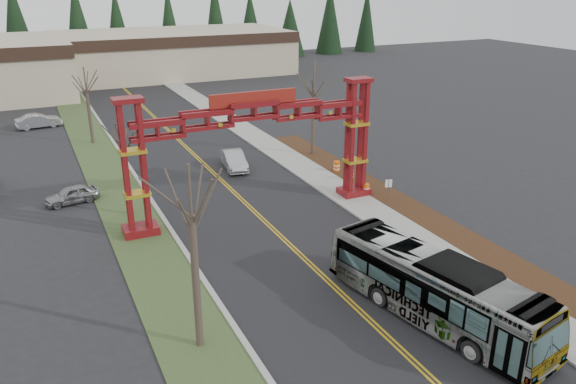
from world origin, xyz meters
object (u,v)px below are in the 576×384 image
silver_sedan (234,160)px  barrel_south (366,190)px  transit_bus (435,289)px  parked_car_near_a (72,195)px  barrel_north (337,167)px  bare_tree_right_far (314,89)px  gateway_arch (254,131)px  bare_tree_median_far (86,90)px  street_sign (388,187)px  barrel_mid (350,175)px  bare_tree_median_near (192,216)px  parked_car_far_a (39,121)px  bare_tree_median_mid (124,147)px  retail_building_east (171,52)px

silver_sedan → barrel_south: 12.37m
transit_bus → parked_car_near_a: transit_bus is taller
transit_bus → barrel_north: (6.66, 20.83, -1.17)m
silver_sedan → bare_tree_right_far: size_ratio=0.56×
gateway_arch → silver_sedan: bearing=78.6°
bare_tree_median_far → street_sign: bearing=-57.1°
barrel_mid → barrel_north: 2.24m
gateway_arch → transit_bus: 16.47m
bare_tree_median_near → parked_car_far_a: bearing=95.7°
parked_car_far_a → barrel_south: (21.28, -32.64, -0.29)m
parked_car_far_a → bare_tree_median_far: (4.50, -8.97, 4.58)m
gateway_arch → parked_car_far_a: bearing=111.2°
barrel_north → bare_tree_median_near: bearing=-134.0°
street_sign → bare_tree_right_far: bearing=85.7°
bare_tree_median_near → barrel_north: 25.84m
bare_tree_median_mid → parked_car_far_a: bearing=98.9°
transit_bus → parked_car_far_a: bearing=96.0°
transit_bus → silver_sedan: size_ratio=2.55×
gateway_arch → barrel_mid: 11.35m
parked_car_near_a → barrel_north: size_ratio=3.81×
transit_bus → barrel_mid: size_ratio=12.11×
gateway_arch → parked_car_near_a: (-11.45, 7.58, -5.33)m
bare_tree_median_far → barrel_mid: bare_tree_median_far is taller
gateway_arch → street_sign: 10.46m
gateway_arch → bare_tree_median_near: gateway_arch is taller
barrel_mid → street_sign: bearing=-94.9°
transit_bus → parked_car_near_a: bearing=109.8°
bare_tree_median_near → barrel_south: bare_tree_median_near is taller
parked_car_far_a → bare_tree_median_near: 45.67m
bare_tree_median_far → barrel_north: bearing=-45.9°
parked_car_near_a → bare_tree_median_near: bearing=0.1°
bare_tree_median_mid → bare_tree_median_far: 19.71m
silver_sedan → bare_tree_median_far: (-9.99, 13.34, 4.58)m
transit_bus → bare_tree_median_mid: bare_tree_median_mid is taller
retail_building_east → barrel_south: bearing=-91.1°
bare_tree_median_mid → barrel_south: (16.79, -3.96, -4.44)m
street_sign → bare_tree_median_far: bearing=122.9°
street_sign → barrel_north: street_sign is taller
parked_car_near_a → bare_tree_right_far: size_ratio=0.45×
parked_car_near_a → bare_tree_right_far: bare_tree_right_far is taller
barrel_south → barrel_north: size_ratio=0.96×
bare_tree_median_far → barrel_mid: 27.21m
street_sign → transit_bus: bearing=-115.9°
retail_building_east → barrel_north: (-0.51, -56.77, -3.01)m
parked_car_near_a → barrel_south: (20.23, -8.03, -0.17)m
silver_sedan → bare_tree_median_near: bare_tree_median_near is taller
parked_car_far_a → street_sign: (21.47, -35.19, 0.75)m
parked_car_far_a → barrel_south: size_ratio=4.88×
retail_building_east → bare_tree_right_far: size_ratio=4.51×
silver_sedan → bare_tree_median_mid: size_ratio=0.68×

